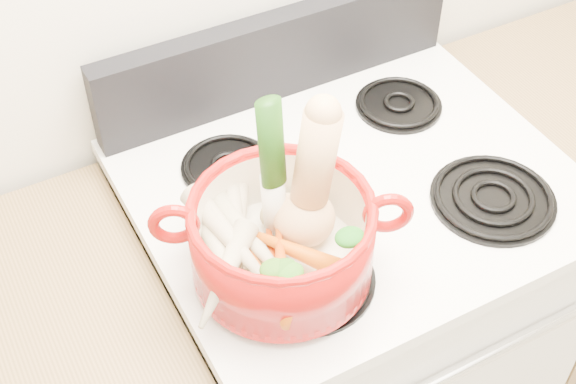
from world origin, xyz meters
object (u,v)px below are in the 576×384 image
stove_body (342,335)px  dutch_oven (282,240)px  leek (274,172)px  squash (305,182)px

stove_body → dutch_oven: bearing=-149.1°
leek → dutch_oven: bearing=-111.8°
squash → leek: leek is taller
squash → leek: size_ratio=0.92×
stove_body → dutch_oven: 0.63m
stove_body → squash: bearing=-146.6°
dutch_oven → leek: bearing=98.9°
stove_body → dutch_oven: (-0.22, -0.13, 0.58)m
dutch_oven → leek: (0.01, 0.05, 0.10)m
stove_body → squash: 0.69m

